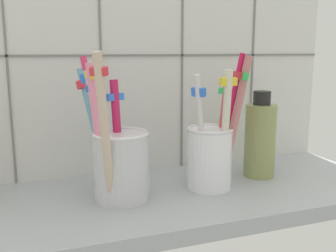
# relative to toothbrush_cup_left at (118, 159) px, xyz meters

# --- Properties ---
(counter_slab) EXTENTS (0.64, 0.22, 0.02)m
(counter_slab) POSITION_rel_toothbrush_cup_left_xyz_m (0.07, 0.00, -0.06)
(counter_slab) COLOR #9EA3A8
(counter_slab) RESTS_ON ground
(tile_wall_back) EXTENTS (0.64, 0.02, 0.45)m
(tile_wall_back) POSITION_rel_toothbrush_cup_left_xyz_m (0.07, 0.12, 0.15)
(tile_wall_back) COLOR silver
(tile_wall_back) RESTS_ON ground
(toothbrush_cup_left) EXTENTS (0.08, 0.14, 0.19)m
(toothbrush_cup_left) POSITION_rel_toothbrush_cup_left_xyz_m (0.00, 0.00, 0.00)
(toothbrush_cup_left) COLOR silver
(toothbrush_cup_left) RESTS_ON counter_slab
(toothbrush_cup_right) EXTENTS (0.08, 0.06, 0.18)m
(toothbrush_cup_right) POSITION_rel_toothbrush_cup_left_xyz_m (0.13, -0.00, -0.00)
(toothbrush_cup_right) COLOR white
(toothbrush_cup_right) RESTS_ON counter_slab
(soap_bottle) EXTENTS (0.05, 0.05, 0.13)m
(soap_bottle) POSITION_rel_toothbrush_cup_left_xyz_m (0.22, 0.02, 0.00)
(soap_bottle) COLOR #8B9256
(soap_bottle) RESTS_ON counter_slab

